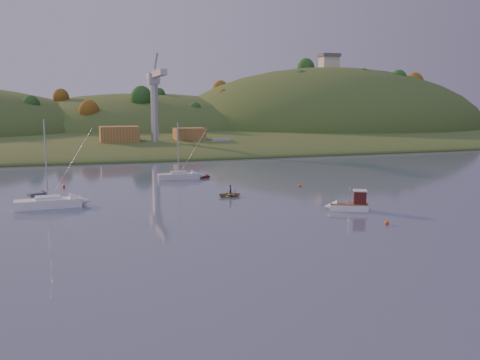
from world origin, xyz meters
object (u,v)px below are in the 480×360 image
object	(u,v)px
fishing_boat	(346,204)
red_tender	(205,177)
sailboat_far	(179,176)
grey_dinghy	(41,194)
sailboat_near	(48,202)
canoe	(231,194)

from	to	relation	value
fishing_boat	red_tender	distance (m)	37.07
red_tender	sailboat_far	bearing A→B (deg)	179.02
fishing_boat	red_tender	world-z (taller)	fishing_boat
sailboat_far	grey_dinghy	size ratio (longest dim) A/B	3.28
sailboat_near	red_tender	size ratio (longest dim) A/B	3.82
sailboat_near	red_tender	xyz separation A→B (m)	(27.30, 21.73, -0.55)
sailboat_near	red_tender	distance (m)	34.90
red_tender	fishing_boat	bearing A→B (deg)	-77.34
sailboat_far	canoe	distance (m)	21.00
sailboat_near	sailboat_far	bearing A→B (deg)	39.46
red_tender	grey_dinghy	size ratio (longest dim) A/B	0.98
canoe	grey_dinghy	distance (m)	29.57
fishing_boat	grey_dinghy	distance (m)	46.66
sailboat_far	canoe	xyz separation A→B (m)	(4.11, -20.59, -0.35)
fishing_boat	sailboat_far	world-z (taller)	sailboat_far
sailboat_near	canoe	size ratio (longest dim) A/B	3.59
sailboat_near	sailboat_far	size ratio (longest dim) A/B	1.14
sailboat_near	sailboat_far	distance (m)	30.84
grey_dinghy	sailboat_far	bearing A→B (deg)	-3.12
fishing_boat	canoe	bearing A→B (deg)	-24.88
fishing_boat	canoe	world-z (taller)	fishing_boat
sailboat_near	grey_dinghy	xyz separation A→B (m)	(-1.56, 10.73, -0.54)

